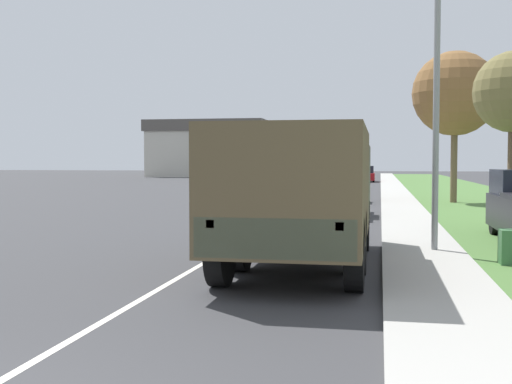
# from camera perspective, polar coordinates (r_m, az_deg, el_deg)

# --- Properties ---
(ground_plane) EXTENTS (180.00, 180.00, 0.00)m
(ground_plane) POSITION_cam_1_polar(r_m,az_deg,el_deg) (43.93, 6.34, 0.03)
(ground_plane) COLOR #38383A
(lane_centre_stripe) EXTENTS (0.12, 120.00, 0.00)m
(lane_centre_stripe) POSITION_cam_1_polar(r_m,az_deg,el_deg) (43.93, 6.34, 0.03)
(lane_centre_stripe) COLOR silver
(lane_centre_stripe) RESTS_ON ground
(sidewalk_right) EXTENTS (1.80, 120.00, 0.12)m
(sidewalk_right) POSITION_cam_1_polar(r_m,az_deg,el_deg) (43.80, 12.21, 0.05)
(sidewalk_right) COLOR #ADAAA3
(sidewalk_right) RESTS_ON ground
(grass_strip_right) EXTENTS (7.00, 120.00, 0.02)m
(grass_strip_right) POSITION_cam_1_polar(r_m,az_deg,el_deg) (44.12, 17.94, -0.07)
(grass_strip_right) COLOR #4C7538
(grass_strip_right) RESTS_ON ground
(military_truck) EXTENTS (2.52, 7.15, 2.68)m
(military_truck) POSITION_cam_1_polar(r_m,az_deg,el_deg) (12.62, 4.14, 0.29)
(military_truck) COLOR #474C38
(military_truck) RESTS_ON ground
(car_nearest_ahead) EXTENTS (1.90, 4.66, 1.47)m
(car_nearest_ahead) POSITION_cam_1_polar(r_m,az_deg,el_deg) (24.69, 7.30, -0.57)
(car_nearest_ahead) COLOR silver
(car_nearest_ahead) RESTS_ON ground
(car_second_ahead) EXTENTS (1.78, 4.38, 1.58)m
(car_second_ahead) POSITION_cam_1_polar(r_m,az_deg,el_deg) (32.93, 7.59, 0.34)
(car_second_ahead) COLOR #B7BABF
(car_second_ahead) RESTS_ON ground
(car_third_ahead) EXTENTS (1.84, 4.77, 1.43)m
(car_third_ahead) POSITION_cam_1_polar(r_m,az_deg,el_deg) (46.43, 4.33, 0.99)
(car_third_ahead) COLOR #336B3D
(car_third_ahead) RESTS_ON ground
(car_fourth_ahead) EXTENTS (1.76, 4.31, 1.57)m
(car_fourth_ahead) POSITION_cam_1_polar(r_m,az_deg,el_deg) (56.61, 5.35, 1.36)
(car_fourth_ahead) COLOR black
(car_fourth_ahead) RESTS_ON ground
(car_farthest_ahead) EXTENTS (1.91, 4.83, 1.60)m
(car_farthest_ahead) POSITION_cam_1_polar(r_m,az_deg,el_deg) (65.28, 9.67, 1.53)
(car_farthest_ahead) COLOR maroon
(car_farthest_ahead) RESTS_ON ground
(lamp_post) EXTENTS (1.69, 0.24, 6.23)m
(lamp_post) POSITION_cam_1_polar(r_m,az_deg,el_deg) (14.90, 14.87, 9.57)
(lamp_post) COLOR gray
(lamp_post) RESTS_ON sidewalk_right
(tree_far_right) EXTENTS (4.20, 4.20, 7.53)m
(tree_far_right) POSITION_cam_1_polar(r_m,az_deg,el_deg) (33.71, 17.27, 8.33)
(tree_far_right) COLOR brown
(tree_far_right) RESTS_ON grass_strip_right
(building_distant) EXTENTS (15.77, 9.95, 7.43)m
(building_distant) POSITION_cam_1_polar(r_m,az_deg,el_deg) (86.42, -4.08, 3.88)
(building_distant) COLOR beige
(building_distant) RESTS_ON ground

